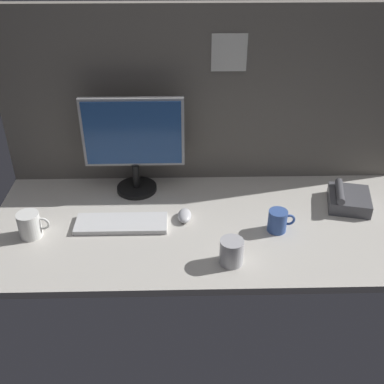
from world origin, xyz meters
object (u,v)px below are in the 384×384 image
at_px(mug_steel, 231,252).
at_px(desk_phone, 348,199).
at_px(monitor, 134,141).
at_px(mug_ceramic_blue, 278,221).
at_px(mouse, 185,216).
at_px(mug_ceramic_white, 30,225).
at_px(keyboard, 121,224).

xyz_separation_m(mug_steel, desk_phone, (0.54, 0.36, -0.02)).
xyz_separation_m(monitor, mug_ceramic_blue, (0.58, -0.32, -0.20)).
bearing_deg(mug_steel, mug_ceramic_blue, 43.08).
bearing_deg(mouse, mug_ceramic_white, -169.21).
relative_size(monitor, mug_ceramic_white, 3.55).
distance_m(keyboard, mouse, 0.26).
bearing_deg(mug_ceramic_white, keyboard, 9.45).
relative_size(mug_steel, mug_ceramic_white, 0.81).
bearing_deg(desk_phone, monitor, 170.46).
xyz_separation_m(mouse, mug_ceramic_blue, (0.37, -0.09, 0.03)).
xyz_separation_m(keyboard, mouse, (0.26, 0.04, 0.01)).
height_order(monitor, mouse, monitor).
height_order(mug_ceramic_blue, mug_ceramic_white, mug_ceramic_white).
height_order(keyboard, mug_steel, mug_steel).
xyz_separation_m(mug_steel, mug_ceramic_blue, (0.20, 0.19, -0.00)).
distance_m(monitor, mug_ceramic_blue, 0.70).
bearing_deg(mug_ceramic_white, desk_phone, 7.93).
distance_m(mug_ceramic_blue, mug_ceramic_white, 0.97).
bearing_deg(keyboard, desk_phone, 7.52).
xyz_separation_m(monitor, keyboard, (-0.04, -0.28, -0.23)).
xyz_separation_m(keyboard, mug_steel, (0.42, -0.24, 0.04)).
relative_size(mug_steel, desk_phone, 0.44).
distance_m(monitor, keyboard, 0.37).
bearing_deg(mug_ceramic_blue, desk_phone, 26.95).
distance_m(monitor, mouse, 0.39).
distance_m(mug_ceramic_white, desk_phone, 1.32).
relative_size(keyboard, mug_steel, 3.73).
bearing_deg(mug_steel, desk_phone, 33.79).
relative_size(keyboard, desk_phone, 1.66).
distance_m(keyboard, desk_phone, 0.97).
xyz_separation_m(keyboard, desk_phone, (0.96, 0.12, 0.02)).
relative_size(monitor, mug_ceramic_blue, 4.03).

